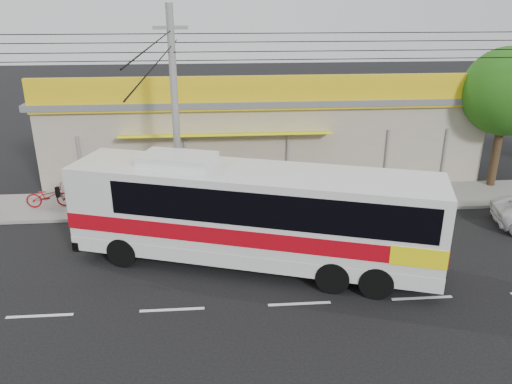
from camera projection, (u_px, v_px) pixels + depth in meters
The scene contains 8 objects.
ground at pixel (288, 265), 18.11m from camera, with size 120.00×120.00×0.00m, color black.
sidewalk at pixel (270, 200), 23.66m from camera, with size 30.00×3.20×0.15m, color gray.
lane_markings at pixel (299, 304), 15.79m from camera, with size 50.00×0.12×0.01m, color silver, non-canonical shape.
storefront_building at pixel (260, 127), 27.99m from camera, with size 22.60×9.20×5.70m.
coach_bus at pixel (258, 211), 17.37m from camera, with size 13.07×6.55×3.96m.
motorbike_red at pixel (49, 196), 22.56m from camera, with size 0.69×1.99×1.05m, color maroon.
utility_pole at pixel (171, 46), 19.04m from camera, with size 34.00×14.00×8.88m.
tree_near at pixel (510, 95), 23.74m from camera, with size 4.21×4.21×6.99m.
Camera 1 is at (-2.46, -15.77, 9.05)m, focal length 35.00 mm.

